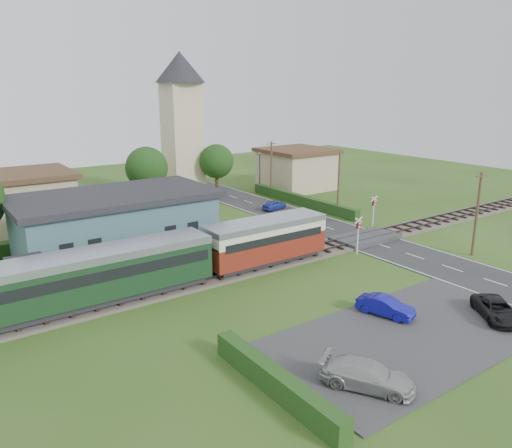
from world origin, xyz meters
TOP-DOWN VIEW (x-y plane):
  - ground at (0.00, 0.00)m, footprint 120.00×120.00m
  - railway_track at (0.00, 2.00)m, footprint 76.00×3.20m
  - road at (10.00, 0.00)m, footprint 6.00×70.00m
  - car_park at (-1.50, -12.00)m, footprint 17.00×9.00m
  - crossing_deck at (10.00, 2.00)m, footprint 6.20×3.40m
  - platform at (-10.00, 5.20)m, footprint 30.00×3.00m
  - equipment_hut at (-18.00, 5.20)m, footprint 2.30×2.30m
  - station_building at (-10.00, 10.99)m, footprint 16.00×9.00m
  - train at (-18.14, 2.00)m, footprint 43.20×2.90m
  - church_tower at (5.00, 28.00)m, footprint 6.00×6.00m
  - house_west at (-15.00, 25.00)m, footprint 10.80×8.80m
  - house_east at (20.00, 24.00)m, footprint 8.80×8.80m
  - hedge_carpark at (-11.00, -12.00)m, footprint 0.80×9.00m
  - hedge_roadside at (14.20, 16.00)m, footprint 0.80×18.00m
  - hedge_station at (-10.00, 15.50)m, footprint 22.00×0.80m
  - tree_b at (-2.00, 23.00)m, footprint 4.60×4.60m
  - tree_c at (8.00, 25.00)m, footprint 4.20×4.20m
  - utility_pole_b at (14.20, -6.00)m, footprint 1.40×0.22m
  - utility_pole_c at (14.20, 10.00)m, footprint 1.40×0.22m
  - utility_pole_d at (14.20, 22.00)m, footprint 1.40×0.22m
  - crossing_signal_near at (6.40, -0.41)m, footprint 0.84×0.28m
  - crossing_signal_far at (13.60, 4.39)m, footprint 0.84×0.28m
  - streetlamp_east at (16.00, 27.00)m, footprint 0.30×0.30m
  - car_on_road at (10.18, 16.05)m, footprint 3.43×2.01m
  - car_park_blue at (-0.66, -9.50)m, footprint 2.23×3.72m
  - car_park_silver at (-7.28, -14.14)m, footprint 3.86×4.67m
  - car_park_dark at (4.50, -13.69)m, footprint 3.93×4.39m
  - pedestrian_near at (-3.54, 4.86)m, footprint 0.74×0.61m
  - pedestrian_far at (-16.67, 5.38)m, footprint 0.59×0.75m

SIDE VIEW (x-z plane):
  - ground at x=0.00m, z-range 0.00..0.00m
  - road at x=10.00m, z-range 0.00..0.05m
  - car_park at x=-1.50m, z-range 0.00..0.08m
  - railway_track at x=0.00m, z-range -0.13..0.36m
  - crossing_deck at x=10.00m, z-range 0.00..0.45m
  - platform at x=-10.00m, z-range 0.00..0.45m
  - car_on_road at x=10.18m, z-range 0.05..1.15m
  - hedge_carpark at x=-11.00m, z-range 0.00..1.20m
  - hedge_roadside at x=14.20m, z-range 0.00..1.20m
  - car_park_dark at x=4.50m, z-range 0.08..1.21m
  - hedge_station at x=-10.00m, z-range 0.00..1.30m
  - car_park_blue at x=-0.66m, z-range 0.08..1.24m
  - car_park_silver at x=-7.28m, z-range 0.08..1.36m
  - pedestrian_far at x=-16.67m, z-range 0.45..1.96m
  - pedestrian_near at x=-3.54m, z-range 0.45..2.20m
  - equipment_hut at x=-18.00m, z-range 0.47..3.02m
  - crossing_signal_near at x=6.40m, z-range 0.50..3.78m
  - crossing_signal_far at x=13.60m, z-range 0.50..3.78m
  - train at x=-18.14m, z-range 0.48..3.88m
  - station_building at x=-10.00m, z-range 0.04..5.34m
  - house_west at x=-15.00m, z-range 0.04..5.54m
  - house_east at x=20.00m, z-range 0.05..5.55m
  - streetlamp_east at x=16.00m, z-range 0.46..5.62m
  - utility_pole_b at x=14.20m, z-range 0.13..7.13m
  - utility_pole_c at x=14.20m, z-range 0.13..7.13m
  - utility_pole_d at x=14.20m, z-range 0.13..7.13m
  - tree_c at x=8.00m, z-range 1.26..8.04m
  - tree_b at x=-2.00m, z-range 1.35..8.69m
  - church_tower at x=5.00m, z-range 1.43..19.03m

